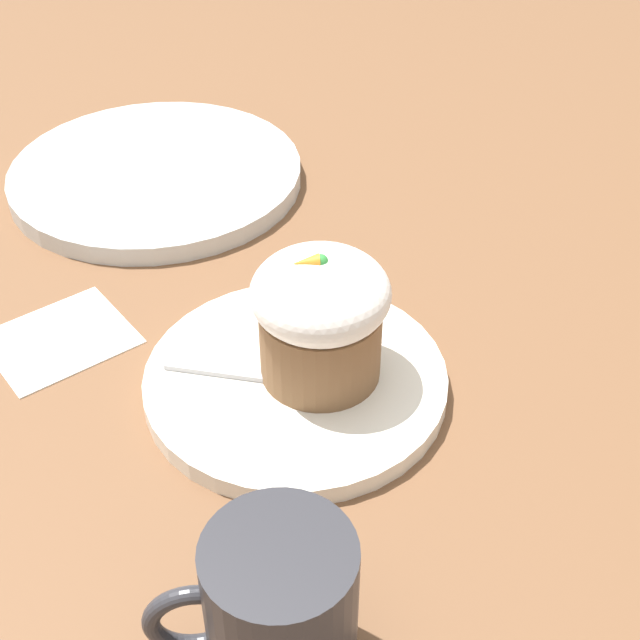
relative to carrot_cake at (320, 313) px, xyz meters
name	(u,v)px	position (x,y,z in m)	size (l,w,h in m)	color
ground_plane	(296,388)	(0.02, 0.00, -0.06)	(4.00, 4.00, 0.00)	brown
dessert_plate	(296,381)	(0.02, 0.00, -0.05)	(0.20, 0.20, 0.01)	white
carrot_cake	(320,313)	(0.00, 0.00, 0.00)	(0.09, 0.09, 0.09)	brown
spoon	(280,377)	(0.03, 0.01, -0.04)	(0.11, 0.05, 0.01)	#B7B7BC
coffee_cup	(278,611)	(0.04, 0.20, -0.02)	(0.10, 0.07, 0.09)	#2D2D33
side_plate	(156,175)	(0.11, -0.28, -0.05)	(0.26, 0.26, 0.02)	silver
paper_napkin	(60,338)	(0.18, -0.07, -0.06)	(0.12, 0.12, 0.00)	white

